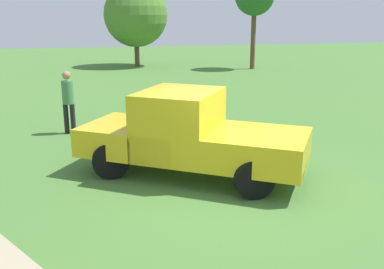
# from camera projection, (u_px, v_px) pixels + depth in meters

# --- Properties ---
(ground_plane) EXTENTS (80.00, 80.00, 0.00)m
(ground_plane) POSITION_uv_depth(u_px,v_px,m) (229.00, 188.00, 8.74)
(ground_plane) COLOR #477533
(pickup_truck) EXTENTS (4.99, 4.15, 1.81)m
(pickup_truck) POSITION_uv_depth(u_px,v_px,m) (187.00, 132.00, 9.24)
(pickup_truck) COLOR black
(pickup_truck) RESTS_ON ground_plane
(person_bystander) EXTENTS (0.41, 0.41, 1.81)m
(person_bystander) POSITION_uv_depth(u_px,v_px,m) (68.00, 98.00, 12.47)
(person_bystander) COLOR black
(person_bystander) RESTS_ON ground_plane
(tree_back_left) EXTENTS (4.12, 4.12, 5.37)m
(tree_back_left) POSITION_uv_depth(u_px,v_px,m) (136.00, 15.00, 28.31)
(tree_back_left) COLOR brown
(tree_back_left) RESTS_ON ground_plane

